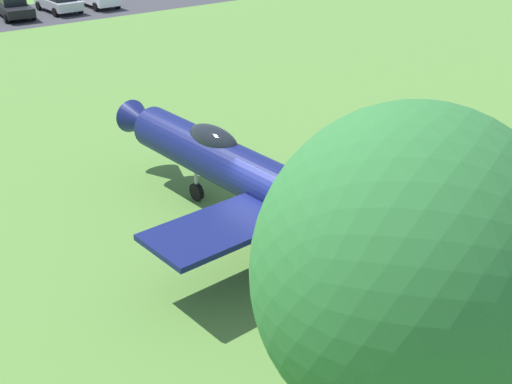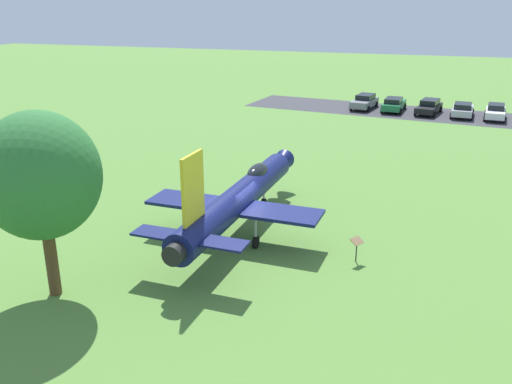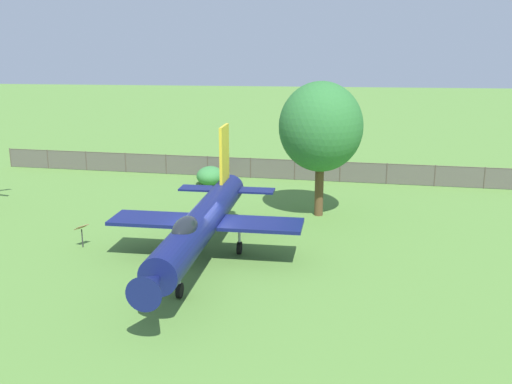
% 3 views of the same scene
% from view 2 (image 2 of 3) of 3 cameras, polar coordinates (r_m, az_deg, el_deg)
% --- Properties ---
extents(ground_plane, '(200.00, 200.00, 0.00)m').
position_cam_2_polar(ground_plane, '(28.14, -1.83, -4.35)').
color(ground_plane, '#568438').
extents(parking_strip, '(39.52, 12.57, 0.00)m').
position_cam_2_polar(parking_strip, '(60.39, 17.46, 7.75)').
color(parking_strip, '#38383D').
rests_on(parking_strip, ground_plane).
extents(display_jet, '(8.86, 14.75, 5.49)m').
position_cam_2_polar(display_jet, '(27.70, -1.62, -0.43)').
color(display_jet, '#111951').
rests_on(display_jet, ground_plane).
extents(shade_tree, '(4.63, 4.59, 7.54)m').
position_cam_2_polar(shade_tree, '(22.26, -21.56, 1.54)').
color(shade_tree, brown).
rests_on(shade_tree, ground_plane).
extents(info_plaque, '(0.64, 0.72, 1.14)m').
position_cam_2_polar(info_plaque, '(25.35, 10.44, -5.37)').
color(info_plaque, '#333333').
rests_on(info_plaque, ground_plane).
extents(parked_car_white, '(2.33, 4.48, 1.48)m').
position_cam_2_polar(parked_car_white, '(59.87, 23.65, 7.67)').
color(parked_car_white, silver).
rests_on(parked_car_white, ground_plane).
extents(parked_car_silver, '(2.41, 4.61, 1.44)m').
position_cam_2_polar(parked_car_silver, '(59.84, 20.69, 8.03)').
color(parked_car_silver, '#B2B5BA').
rests_on(parked_car_silver, ground_plane).
extents(parked_car_black, '(2.79, 5.07, 1.48)m').
position_cam_2_polar(parked_car_black, '(60.35, 17.56, 8.48)').
color(parked_car_black, black).
rests_on(parked_car_black, ground_plane).
extents(parked_car_green, '(2.42, 4.85, 1.47)m').
position_cam_2_polar(parked_car_green, '(60.72, 14.14, 8.86)').
color(parked_car_green, '#1E6B3D').
rests_on(parked_car_green, ground_plane).
extents(parked_car_gray, '(2.70, 4.98, 1.53)m').
position_cam_2_polar(parked_car_gray, '(61.55, 11.22, 9.23)').
color(parked_car_gray, slate).
rests_on(parked_car_gray, ground_plane).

